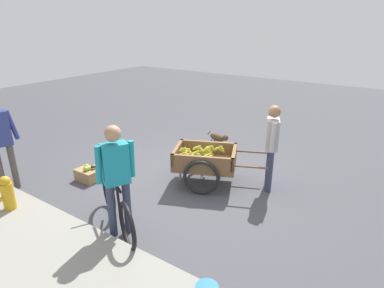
{
  "coord_description": "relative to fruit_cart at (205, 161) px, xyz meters",
  "views": [
    {
      "loc": [
        -3.22,
        4.5,
        2.84
      ],
      "look_at": [
        -0.16,
        -0.05,
        0.75
      ],
      "focal_mm": 30.31,
      "sensor_mm": 36.0,
      "label": 1
    }
  ],
  "objects": [
    {
      "name": "bicycle",
      "position": [
        0.31,
        1.89,
        -0.09
      ],
      "size": [
        1.48,
        0.86,
        0.85
      ],
      "color": "black",
      "rests_on": "ground"
    },
    {
      "name": "curb_strip",
      "position": [
        0.39,
        3.4,
        -0.38
      ],
      "size": [
        12.0,
        2.4,
        0.12
      ],
      "primitive_type": "cube",
      "color": "gray",
      "rests_on": "ground"
    },
    {
      "name": "ground_plane",
      "position": [
        0.39,
        0.12,
        -0.44
      ],
      "size": [
        24.0,
        24.0,
        0.0
      ],
      "primitive_type": "plane",
      "color": "#47474C"
    },
    {
      "name": "dog",
      "position": [
        0.66,
        -1.66,
        -0.17
      ],
      "size": [
        0.65,
        0.29,
        0.4
      ],
      "color": "#4C3823",
      "rests_on": "ground"
    },
    {
      "name": "fire_hydrant",
      "position": [
        1.93,
        2.6,
        -0.11
      ],
      "size": [
        0.25,
        0.25,
        0.67
      ],
      "color": "gold",
      "rests_on": "ground"
    },
    {
      "name": "fruit_cart",
      "position": [
        0.0,
        0.0,
        0.0
      ],
      "size": [
        1.82,
        1.35,
        0.74
      ],
      "color": "brown",
      "rests_on": "ground"
    },
    {
      "name": "apple_crate",
      "position": [
        1.89,
        1.14,
        -0.32
      ],
      "size": [
        0.44,
        0.32,
        0.31
      ],
      "color": "#99754C",
      "rests_on": "ground"
    },
    {
      "name": "vendor_person",
      "position": [
        -1.06,
        -0.45,
        0.47
      ],
      "size": [
        0.32,
        0.52,
        1.54
      ],
      "color": "#333851",
      "rests_on": "ground"
    },
    {
      "name": "cyclist_person",
      "position": [
        0.17,
        1.97,
        0.52
      ],
      "size": [
        0.34,
        0.49,
        1.61
      ],
      "color": "#333851",
      "rests_on": "ground"
    }
  ]
}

